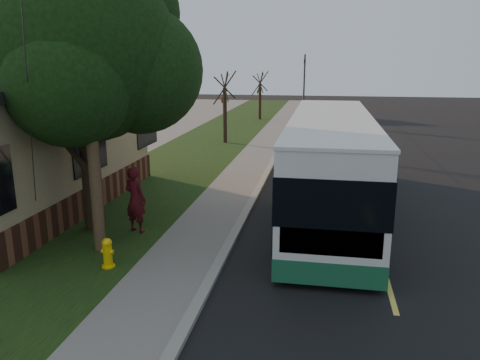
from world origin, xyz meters
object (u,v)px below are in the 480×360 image
utility_pole (86,73)px  skateboarder (135,200)px  leafy_tree (85,52)px  distant_car (343,111)px  bare_tree_near (225,108)px  transit_bus (330,161)px  traffic_signal (304,81)px  fire_hydrant (108,253)px  bare_tree_far (260,96)px

utility_pole → skateboarder: utility_pole is taller
leafy_tree → distant_car: 30.47m
leafy_tree → distant_car: size_ratio=1.90×
leafy_tree → bare_tree_near: leafy_tree is taller
bare_tree_near → transit_bus: 13.84m
traffic_signal → transit_bus: size_ratio=0.46×
fire_hydrant → transit_bus: transit_bus is taller
transit_bus → skateboarder: transit_bus is taller
traffic_signal → skateboarder: traffic_signal is taller
bare_tree_near → fire_hydrant: bearing=-87.1°
fire_hydrant → transit_bus: size_ratio=0.06×
fire_hydrant → transit_bus: bearing=46.9°
bare_tree_far → skateboarder: (0.14, -27.57, -0.96)m
fire_hydrant → bare_tree_far: bearing=90.8°
utility_pole → distant_car: bearing=76.6°
bare_tree_near → traffic_signal: traffic_signal is taller
traffic_signal → distant_car: (3.49, -2.33, -2.46)m
utility_pole → traffic_signal: 33.26m
utility_pole → skateboarder: 3.89m
utility_pole → traffic_signal: (3.81, 33.01, -1.47)m
fire_hydrant → leafy_tree: size_ratio=0.09×
bare_tree_near → bare_tree_far: (0.50, 12.00, -0.15)m
skateboarder → utility_pole: bearing=92.1°
bare_tree_near → bare_tree_far: bearing=87.6°
bare_tree_near → traffic_signal: (4.00, 16.00, 1.01)m
fire_hydrant → leafy_tree: bearing=120.7°
leafy_tree → transit_bus: (6.82, 2.96, -3.45)m
utility_pole → distant_car: utility_pole is taller
fire_hydrant → leafy_tree: 5.65m
utility_pole → distant_car: 31.77m
fire_hydrant → bare_tree_near: bearing=92.9°
leafy_tree → bare_tree_far: (1.17, 27.35, -3.16)m
bare_tree_far → traffic_signal: traffic_signal is taller
transit_bus → bare_tree_far: bearing=103.0°
utility_pole → leafy_tree: (-0.87, 1.66, 0.54)m
bare_tree_near → distant_car: bare_tree_near is taller
leafy_tree → skateboarder: leafy_tree is taller
bare_tree_near → distant_car: bearing=61.3°
leafy_tree → distant_car: bearing=74.3°
bare_tree_near → transit_bus: size_ratio=0.36×
traffic_signal → bare_tree_near: bearing=-104.0°
transit_bus → leafy_tree: bearing=-156.6°
utility_pole → fire_hydrant: bearing=-54.6°
skateboarder → distant_car: 30.03m
skateboarder → bare_tree_near: bearing=-68.2°
bare_tree_far → distant_car: bare_tree_far is taller
transit_bus → skateboarder: bearing=-150.1°
bare_tree_near → traffic_signal: 16.52m
distant_car → skateboarder: bearing=-98.6°
fire_hydrant → bare_tree_far: size_ratio=0.18×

